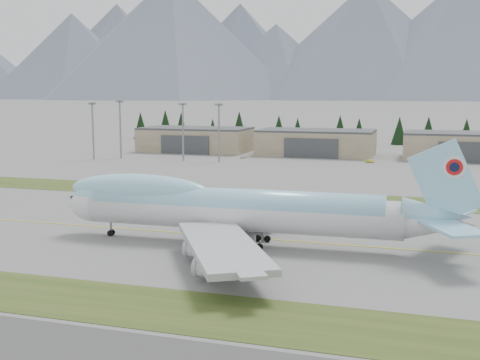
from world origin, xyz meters
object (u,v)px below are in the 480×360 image
(boeing_747_freighter, at_px, (235,209))
(hangar_center, at_px, (317,142))
(service_vehicle_b, at_px, (370,163))
(service_vehicle_a, at_px, (243,158))
(hangar_right, at_px, (467,146))
(hangar_left, at_px, (196,139))

(boeing_747_freighter, xyz_separation_m, hangar_center, (-13.07, 154.98, -1.01))
(service_vehicle_b, bearing_deg, service_vehicle_a, 108.27)
(hangar_center, xyz_separation_m, hangar_right, (60.00, 0.00, 0.00))
(hangar_right, xyz_separation_m, service_vehicle_b, (-35.69, -22.01, -5.39))
(hangar_left, height_order, hangar_right, same)
(boeing_747_freighter, distance_m, hangar_right, 161.93)
(hangar_left, distance_m, service_vehicle_a, 36.12)
(boeing_747_freighter, relative_size, hangar_center, 1.52)
(hangar_left, distance_m, hangar_center, 55.00)
(hangar_left, relative_size, hangar_center, 1.00)
(hangar_center, bearing_deg, boeing_747_freighter, -85.18)
(hangar_center, height_order, service_vehicle_a, hangar_center)
(boeing_747_freighter, height_order, hangar_right, boeing_747_freighter)
(boeing_747_freighter, relative_size, hangar_right, 1.52)
(boeing_747_freighter, xyz_separation_m, hangar_right, (46.93, 154.98, -1.01))
(hangar_left, relative_size, hangar_right, 1.00)
(hangar_left, distance_m, hangar_right, 115.00)
(service_vehicle_a, bearing_deg, hangar_center, 50.02)
(service_vehicle_b, bearing_deg, hangar_left, 93.90)
(boeing_747_freighter, xyz_separation_m, service_vehicle_a, (-39.18, 133.97, -6.39))
(hangar_center, height_order, hangar_right, same)
(hangar_right, bearing_deg, hangar_left, 180.00)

